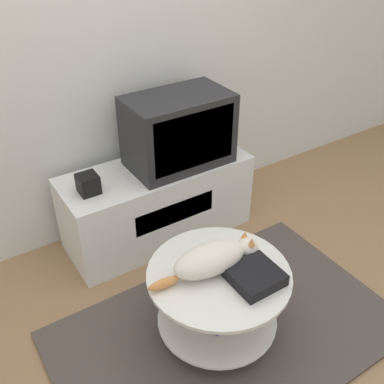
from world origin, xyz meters
name	(u,v)px	position (x,y,z in m)	size (l,w,h in m)	color
ground_plane	(227,333)	(0.00, 0.00, 0.00)	(12.00, 12.00, 0.00)	#93704C
wall_back	(104,20)	(0.00, 1.20, 1.30)	(8.00, 0.05, 2.60)	silver
rug	(227,332)	(0.00, 0.00, 0.01)	(1.69, 1.06, 0.02)	#4C423D
tv_stand	(157,202)	(0.10, 0.89, 0.25)	(1.16, 0.44, 0.50)	silver
tv	(179,131)	(0.26, 0.87, 0.71)	(0.60, 0.36, 0.43)	#232326
speaker	(88,184)	(-0.33, 0.86, 0.55)	(0.11, 0.11, 0.11)	black
coffee_table	(218,295)	(-0.05, 0.03, 0.28)	(0.67, 0.67, 0.41)	#B2B2B7
dvd_box	(255,276)	(0.05, -0.10, 0.45)	(0.22, 0.21, 0.06)	black
cat	(213,258)	(-0.06, 0.06, 0.49)	(0.57, 0.19, 0.14)	silver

